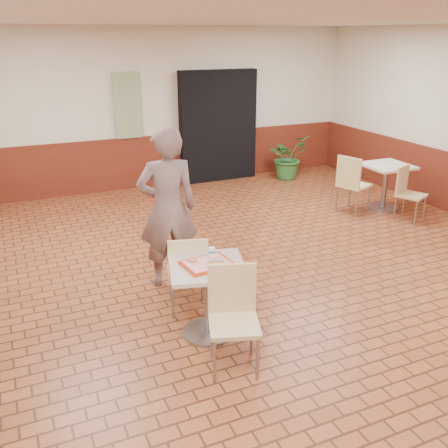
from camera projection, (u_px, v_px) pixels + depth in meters
name	position (u px, v px, depth m)	size (l,w,h in m)	color
room_shell	(297.00, 170.00, 5.26)	(8.01, 10.01, 3.01)	brown
wainscot_band	(292.00, 256.00, 5.62)	(8.00, 10.00, 1.00)	#5B1F11
corridor_doorway	(218.00, 127.00, 10.03)	(1.60, 0.22, 2.20)	black
promo_poster	(128.00, 106.00, 9.22)	(0.50, 0.03, 1.20)	gray
main_table	(207.00, 288.00, 4.88)	(0.72, 0.72, 0.76)	#BDA998
chair_main_front	(233.00, 312.00, 4.43)	(0.56, 0.56, 0.95)	#D2B77E
chair_main_back	(188.00, 270.00, 5.28)	(0.51, 0.51, 0.89)	#E6D58A
customer	(168.00, 208.00, 5.76)	(0.70, 0.46, 1.91)	#745E5A
serving_tray	(207.00, 264.00, 4.79)	(0.46, 0.36, 0.03)	#AE2D0D
ring_donut	(193.00, 259.00, 4.82)	(0.10, 0.10, 0.03)	#D4814D
long_john_donut	(216.00, 262.00, 4.74)	(0.16, 0.10, 0.05)	gold
paper_cup	(212.00, 252.00, 4.91)	(0.07, 0.07, 0.09)	white
second_table	(386.00, 179.00, 8.50)	(0.74, 0.74, 0.78)	beige
chair_second_left	(352.00, 181.00, 8.31)	(0.57, 0.57, 0.98)	#E9DC8B
chair_second_front	(408.00, 190.00, 8.05)	(0.53, 0.53, 0.87)	tan
potted_plant	(288.00, 157.00, 10.37)	(0.81, 0.71, 0.91)	#2B6D2E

